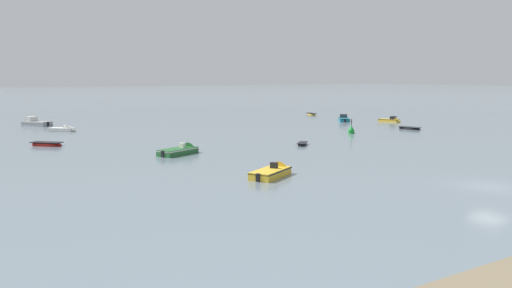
# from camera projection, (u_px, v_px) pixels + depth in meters

# --- Properties ---
(ground_plane) EXTENTS (800.00, 800.00, 0.00)m
(ground_plane) POSITION_uv_depth(u_px,v_px,m) (490.00, 186.00, 38.34)
(ground_plane) COLOR slate
(motorboat_moored_0) EXTENTS (2.76, 4.31, 1.55)m
(motorboat_moored_0) POSITION_uv_depth(u_px,v_px,m) (392.00, 121.00, 92.91)
(motorboat_moored_0) COLOR gold
(motorboat_moored_0) RESTS_ON ground
(motorboat_moored_1) EXTENTS (5.34, 4.10, 1.76)m
(motorboat_moored_1) POSITION_uv_depth(u_px,v_px,m) (275.00, 173.00, 42.56)
(motorboat_moored_1) COLOR gold
(motorboat_moored_1) RESTS_ON ground
(motorboat_moored_2) EXTENTS (4.15, 4.06, 1.48)m
(motorboat_moored_2) POSITION_uv_depth(u_px,v_px,m) (65.00, 130.00, 76.88)
(motorboat_moored_2) COLOR white
(motorboat_moored_2) RESTS_ON ground
(rowboat_moored_1) EXTENTS (2.06, 3.83, 0.57)m
(rowboat_moored_1) POSITION_uv_depth(u_px,v_px,m) (410.00, 128.00, 80.02)
(rowboat_moored_1) COLOR black
(rowboat_moored_1) RESTS_ON ground
(rowboat_moored_2) EXTENTS (3.78, 3.80, 0.63)m
(rowboat_moored_2) POSITION_uv_depth(u_px,v_px,m) (47.00, 144.00, 60.93)
(rowboat_moored_2) COLOR red
(rowboat_moored_2) RESTS_ON ground
(motorboat_moored_3) EXTENTS (5.61, 3.82, 1.83)m
(motorboat_moored_3) POSITION_uv_depth(u_px,v_px,m) (183.00, 151.00, 54.67)
(motorboat_moored_3) COLOR #23602D
(motorboat_moored_3) RESTS_ON ground
(motorboat_moored_4) EXTENTS (4.87, 6.07, 2.24)m
(motorboat_moored_4) POSITION_uv_depth(u_px,v_px,m) (33.00, 123.00, 86.27)
(motorboat_moored_4) COLOR gray
(motorboat_moored_4) RESTS_ON ground
(rowboat_moored_3) EXTENTS (2.03, 3.74, 0.56)m
(rowboat_moored_3) POSITION_uv_depth(u_px,v_px,m) (311.00, 114.00, 109.97)
(rowboat_moored_3) COLOR gold
(rowboat_moored_3) RESTS_ON ground
(rowboat_moored_4) EXTENTS (2.75, 2.66, 0.45)m
(rowboat_moored_4) POSITION_uv_depth(u_px,v_px,m) (302.00, 144.00, 61.49)
(rowboat_moored_4) COLOR black
(rowboat_moored_4) RESTS_ON ground
(motorboat_moored_5) EXTENTS (4.24, 4.94, 1.86)m
(motorboat_moored_5) POSITION_uv_depth(u_px,v_px,m) (343.00, 119.00, 95.07)
(motorboat_moored_5) COLOR #197084
(motorboat_moored_5) RESTS_ON ground
(channel_buoy) EXTENTS (0.90, 0.90, 2.30)m
(channel_buoy) POSITION_uv_depth(u_px,v_px,m) (351.00, 130.00, 74.06)
(channel_buoy) COLOR #198C2D
(channel_buoy) RESTS_ON ground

